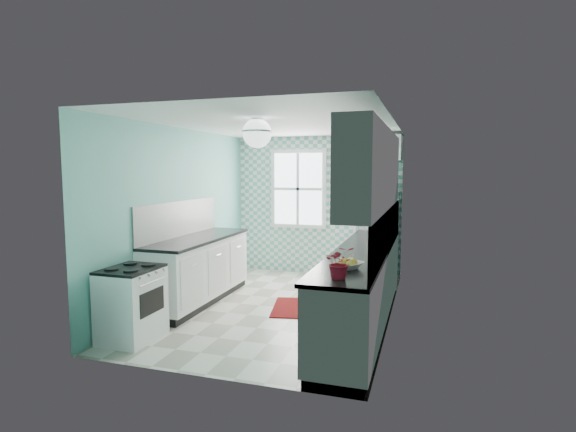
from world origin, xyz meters
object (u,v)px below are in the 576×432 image
(stove, at_px, (132,303))
(microwave, at_px, (377,182))
(sink, at_px, (374,238))
(potted_plant, at_px, (340,262))
(ceiling_light, at_px, (257,133))
(fridge, at_px, (376,237))
(fruit_bowl, at_px, (348,265))

(stove, xyz_separation_m, microwave, (2.31, 3.42, 1.28))
(sink, height_order, potted_plant, sink)
(sink, bearing_deg, microwave, 94.37)
(ceiling_light, height_order, stove, ceiling_light)
(ceiling_light, xyz_separation_m, stove, (-1.20, -0.81, -1.90))
(ceiling_light, height_order, potted_plant, ceiling_light)
(fridge, distance_m, fruit_bowl, 3.30)
(stove, bearing_deg, potted_plant, -5.93)
(stove, xyz_separation_m, potted_plant, (2.40, -0.30, 0.67))
(fridge, xyz_separation_m, sink, (0.09, -1.15, 0.16))
(fruit_bowl, distance_m, potted_plant, 0.44)
(stove, height_order, sink, sink)
(potted_plant, bearing_deg, ceiling_light, 137.24)
(fridge, height_order, sink, fridge)
(ceiling_light, height_order, sink, ceiling_light)
(stove, bearing_deg, sink, 44.61)
(ceiling_light, bearing_deg, sink, 50.49)
(fruit_bowl, relative_size, potted_plant, 0.96)
(fridge, xyz_separation_m, potted_plant, (0.09, -3.72, 0.31))
(fridge, relative_size, sink, 2.91)
(fridge, bearing_deg, ceiling_light, -114.40)
(fridge, relative_size, stove, 1.94)
(fridge, xyz_separation_m, microwave, (0.00, 0.00, 0.93))
(stove, relative_size, sink, 1.50)
(fruit_bowl, xyz_separation_m, potted_plant, (0.00, -0.43, 0.11))
(sink, height_order, fruit_bowl, sink)
(potted_plant, relative_size, microwave, 0.53)
(fridge, bearing_deg, potted_plant, -90.00)
(potted_plant, bearing_deg, microwave, 91.38)
(ceiling_light, xyz_separation_m, sink, (1.20, 1.46, -1.39))
(fridge, bearing_deg, sink, -86.71)
(ceiling_light, bearing_deg, fruit_bowl, -29.67)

